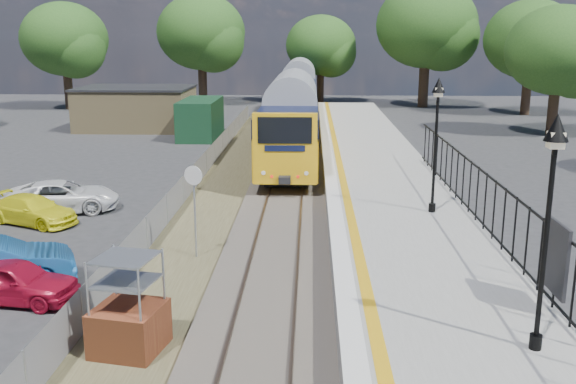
{
  "coord_description": "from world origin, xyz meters",
  "views": [
    {
      "loc": [
        1.09,
        -15.6,
        6.86
      ],
      "look_at": [
        0.37,
        4.2,
        2.0
      ],
      "focal_mm": 40.0,
      "sensor_mm": 36.0,
      "label": 1
    }
  ],
  "objects_px": {
    "victorian_lamp_south": "(552,179)",
    "speed_sign": "(194,195)",
    "brick_plinth": "(128,307)",
    "car_yellow": "(32,210)",
    "train": "(296,99)",
    "car_red": "(13,281)",
    "victorian_lamp_north": "(437,114)",
    "car_white": "(62,196)"
  },
  "relations": [
    {
      "from": "victorian_lamp_south",
      "to": "speed_sign",
      "type": "relative_size",
      "value": 1.54
    },
    {
      "from": "brick_plinth",
      "to": "car_yellow",
      "type": "bearing_deg",
      "value": 123.21
    },
    {
      "from": "car_yellow",
      "to": "train",
      "type": "bearing_deg",
      "value": 1.39
    },
    {
      "from": "victorian_lamp_south",
      "to": "brick_plinth",
      "type": "bearing_deg",
      "value": 171.42
    },
    {
      "from": "train",
      "to": "car_red",
      "type": "relative_size",
      "value": 11.96
    },
    {
      "from": "victorian_lamp_north",
      "to": "car_yellow",
      "type": "distance_m",
      "value": 15.1
    },
    {
      "from": "speed_sign",
      "to": "car_yellow",
      "type": "relative_size",
      "value": 0.82
    },
    {
      "from": "train",
      "to": "brick_plinth",
      "type": "height_order",
      "value": "train"
    },
    {
      "from": "car_white",
      "to": "victorian_lamp_south",
      "type": "bearing_deg",
      "value": -143.54
    },
    {
      "from": "train",
      "to": "car_white",
      "type": "height_order",
      "value": "train"
    },
    {
      "from": "car_yellow",
      "to": "car_red",
      "type": "bearing_deg",
      "value": -137.73
    },
    {
      "from": "victorian_lamp_north",
      "to": "car_white",
      "type": "bearing_deg",
      "value": 168.87
    },
    {
      "from": "car_red",
      "to": "car_yellow",
      "type": "xyz_separation_m",
      "value": [
        -2.56,
        7.11,
        -0.05
      ]
    },
    {
      "from": "car_white",
      "to": "speed_sign",
      "type": "bearing_deg",
      "value": -142.05
    },
    {
      "from": "speed_sign",
      "to": "victorian_lamp_south",
      "type": "bearing_deg",
      "value": -25.15
    },
    {
      "from": "brick_plinth",
      "to": "train",
      "type": "bearing_deg",
      "value": 85.14
    },
    {
      "from": "victorian_lamp_north",
      "to": "speed_sign",
      "type": "height_order",
      "value": "victorian_lamp_north"
    },
    {
      "from": "victorian_lamp_north",
      "to": "brick_plinth",
      "type": "bearing_deg",
      "value": -133.12
    },
    {
      "from": "victorian_lamp_north",
      "to": "car_white",
      "type": "height_order",
      "value": "victorian_lamp_north"
    },
    {
      "from": "train",
      "to": "car_white",
      "type": "xyz_separation_m",
      "value": [
        -8.83,
        -22.34,
        -1.73
      ]
    },
    {
      "from": "victorian_lamp_north",
      "to": "car_yellow",
      "type": "bearing_deg",
      "value": 175.9
    },
    {
      "from": "car_red",
      "to": "car_white",
      "type": "xyz_separation_m",
      "value": [
        -2.1,
        8.85,
        0.03
      ]
    },
    {
      "from": "speed_sign",
      "to": "car_red",
      "type": "bearing_deg",
      "value": -122.67
    },
    {
      "from": "speed_sign",
      "to": "car_yellow",
      "type": "xyz_separation_m",
      "value": [
        -6.78,
        3.62,
        -1.53
      ]
    },
    {
      "from": "victorian_lamp_north",
      "to": "brick_plinth",
      "type": "relative_size",
      "value": 2.02
    },
    {
      "from": "speed_sign",
      "to": "car_white",
      "type": "distance_m",
      "value": 8.41
    },
    {
      "from": "train",
      "to": "car_white",
      "type": "relative_size",
      "value": 9.23
    },
    {
      "from": "car_red",
      "to": "brick_plinth",
      "type": "bearing_deg",
      "value": -116.45
    },
    {
      "from": "victorian_lamp_north",
      "to": "train",
      "type": "distance_m",
      "value": 25.74
    },
    {
      "from": "train",
      "to": "car_yellow",
      "type": "distance_m",
      "value": 25.86
    },
    {
      "from": "brick_plinth",
      "to": "car_red",
      "type": "distance_m",
      "value": 4.7
    },
    {
      "from": "victorian_lamp_south",
      "to": "car_yellow",
      "type": "relative_size",
      "value": 1.26
    },
    {
      "from": "speed_sign",
      "to": "car_red",
      "type": "distance_m",
      "value": 5.68
    },
    {
      "from": "car_yellow",
      "to": "car_white",
      "type": "distance_m",
      "value": 1.8
    },
    {
      "from": "victorian_lamp_north",
      "to": "speed_sign",
      "type": "bearing_deg",
      "value": -161.73
    },
    {
      "from": "train",
      "to": "brick_plinth",
      "type": "distance_m",
      "value": 34.0
    },
    {
      "from": "speed_sign",
      "to": "car_white",
      "type": "xyz_separation_m",
      "value": [
        -6.33,
        5.35,
        -1.44
      ]
    },
    {
      "from": "speed_sign",
      "to": "brick_plinth",
      "type": "bearing_deg",
      "value": -75.81
    },
    {
      "from": "speed_sign",
      "to": "train",
      "type": "bearing_deg",
      "value": 102.56
    },
    {
      "from": "victorian_lamp_north",
      "to": "train",
      "type": "xyz_separation_m",
      "value": [
        -5.3,
        25.12,
        -1.96
      ]
    },
    {
      "from": "car_yellow",
      "to": "victorian_lamp_north",
      "type": "bearing_deg",
      "value": -71.62
    },
    {
      "from": "victorian_lamp_south",
      "to": "car_yellow",
      "type": "height_order",
      "value": "victorian_lamp_south"
    }
  ]
}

